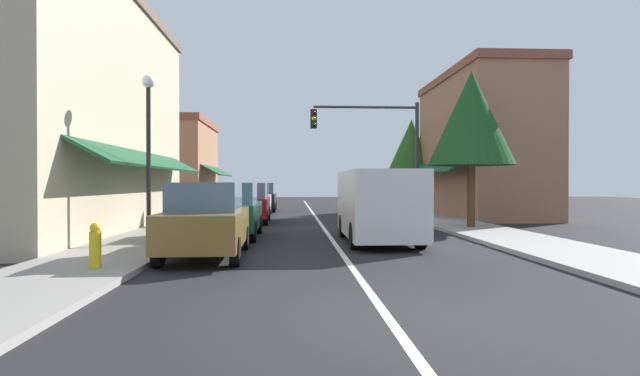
# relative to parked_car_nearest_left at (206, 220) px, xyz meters

# --- Properties ---
(ground_plane) EXTENTS (80.00, 80.00, 0.00)m
(ground_plane) POSITION_rel_parked_car_nearest_left_xyz_m (3.25, 12.38, -0.88)
(ground_plane) COLOR black
(sidewalk_left) EXTENTS (2.60, 56.00, 0.12)m
(sidewalk_left) POSITION_rel_parked_car_nearest_left_xyz_m (-2.25, 12.38, -0.82)
(sidewalk_left) COLOR gray
(sidewalk_left) RESTS_ON ground
(sidewalk_right) EXTENTS (2.60, 56.00, 0.12)m
(sidewalk_right) POSITION_rel_parked_car_nearest_left_xyz_m (8.75, 12.38, -0.82)
(sidewalk_right) COLOR #A39E99
(sidewalk_right) RESTS_ON ground
(lane_center_stripe) EXTENTS (0.14, 52.00, 0.01)m
(lane_center_stripe) POSITION_rel_parked_car_nearest_left_xyz_m (3.25, 12.38, -0.88)
(lane_center_stripe) COLOR silver
(lane_center_stripe) RESTS_ON ground
(storefront_left_block) EXTENTS (6.13, 14.20, 8.62)m
(storefront_left_block) POSITION_rel_parked_car_nearest_left_xyz_m (-5.95, 6.38, 3.43)
(storefront_left_block) COLOR #BCAD8E
(storefront_left_block) RESTS_ON ground
(storefront_right_block) EXTENTS (5.30, 10.20, 7.56)m
(storefront_right_block) POSITION_rel_parked_car_nearest_left_xyz_m (12.05, 14.38, 2.90)
(storefront_right_block) COLOR #9E6B4C
(storefront_right_block) RESTS_ON ground
(storefront_far_left) EXTENTS (5.49, 8.20, 5.96)m
(storefront_far_left) POSITION_rel_parked_car_nearest_left_xyz_m (-5.63, 22.38, 2.11)
(storefront_far_left) COLOR #9E6B4C
(storefront_far_left) RESTS_ON ground
(parked_car_nearest_left) EXTENTS (1.85, 4.13, 1.77)m
(parked_car_nearest_left) POSITION_rel_parked_car_nearest_left_xyz_m (0.00, 0.00, 0.00)
(parked_car_nearest_left) COLOR brown
(parked_car_nearest_left) RESTS_ON ground
(parked_car_second_left) EXTENTS (1.79, 4.10, 1.77)m
(parked_car_second_left) POSITION_rel_parked_car_nearest_left_xyz_m (0.07, 4.37, 0.00)
(parked_car_second_left) COLOR #0F4C33
(parked_car_second_left) RESTS_ON ground
(parked_car_third_left) EXTENTS (1.82, 4.12, 1.77)m
(parked_car_third_left) POSITION_rel_parked_car_nearest_left_xyz_m (0.12, 10.39, 0.00)
(parked_car_third_left) COLOR maroon
(parked_car_third_left) RESTS_ON ground
(parked_car_far_left) EXTENTS (1.83, 4.13, 1.77)m
(parked_car_far_left) POSITION_rel_parked_car_nearest_left_xyz_m (0.01, 15.36, 0.00)
(parked_car_far_left) COLOR silver
(parked_car_far_left) RESTS_ON ground
(parked_car_distant_left) EXTENTS (1.80, 4.11, 1.77)m
(parked_car_distant_left) POSITION_rel_parked_car_nearest_left_xyz_m (0.15, 19.56, 0.00)
(parked_car_distant_left) COLOR black
(parked_car_distant_left) RESTS_ON ground
(van_in_lane) EXTENTS (2.03, 5.19, 2.12)m
(van_in_lane) POSITION_rel_parked_car_nearest_left_xyz_m (4.56, 2.88, 0.27)
(van_in_lane) COLOR silver
(van_in_lane) RESTS_ON ground
(traffic_signal_mast_arm) EXTENTS (5.25, 0.50, 5.65)m
(traffic_signal_mast_arm) POSITION_rel_parked_car_nearest_left_xyz_m (6.24, 12.05, 3.00)
(traffic_signal_mast_arm) COLOR #333333
(traffic_signal_mast_arm) RESTS_ON ground
(street_lamp_left_near) EXTENTS (0.36, 0.36, 4.72)m
(street_lamp_left_near) POSITION_rel_parked_car_nearest_left_xyz_m (-1.92, 2.11, 2.31)
(street_lamp_left_near) COLOR black
(street_lamp_left_near) RESTS_ON ground
(tree_right_near) EXTENTS (3.22, 3.22, 5.97)m
(tree_right_near) POSITION_rel_parked_car_nearest_left_xyz_m (8.75, 6.65, 3.30)
(tree_right_near) COLOR #4C331E
(tree_right_near) RESTS_ON ground
(tree_right_far) EXTENTS (2.99, 2.99, 5.81)m
(tree_right_far) POSITION_rel_parked_car_nearest_left_xyz_m (9.62, 19.73, 3.26)
(tree_right_far) COLOR #4C331E
(tree_right_far) RESTS_ON ground
(fire_hydrant) EXTENTS (0.22, 0.22, 0.87)m
(fire_hydrant) POSITION_rel_parked_car_nearest_left_xyz_m (-1.78, -2.03, -0.33)
(fire_hydrant) COLOR gold
(fire_hydrant) RESTS_ON ground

